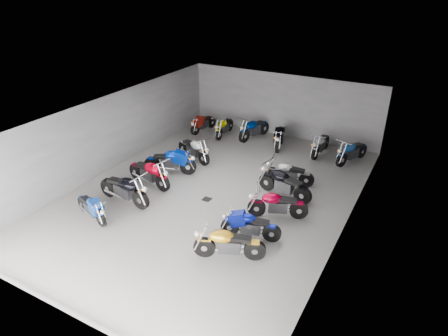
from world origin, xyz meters
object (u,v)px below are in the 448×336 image
Objects in this scene: motorcycle_right_c at (250,225)px; motorcycle_back_a at (203,123)px; drain_grate at (207,199)px; motorcycle_left_c at (124,189)px; motorcycle_right_f at (289,173)px; motorcycle_back_b at (224,126)px; motorcycle_back_c at (254,129)px; motorcycle_back_d at (280,136)px; motorcycle_right_e at (284,184)px; motorcycle_left_d at (149,173)px; motorcycle_right_b at (228,243)px; motorcycle_left_b at (92,207)px; motorcycle_back_e at (321,144)px; motorcycle_right_d at (277,204)px; motorcycle_left_f at (194,149)px; motorcycle_back_f at (352,152)px; motorcycle_left_e at (170,162)px.

motorcycle_right_c is 1.01× the size of motorcycle_back_a.
motorcycle_left_c is at bearing -146.93° from drain_grate.
motorcycle_back_b is (-4.80, 3.32, 0.01)m from motorcycle_right_f.
motorcycle_back_c is 1.59m from motorcycle_back_d.
motorcycle_right_e reaches higher than motorcycle_back_c.
motorcycle_right_e is 7.62m from motorcycle_back_a.
motorcycle_left_d is 5.49m from motorcycle_right_b.
motorcycle_back_e is at bearing 167.07° from motorcycle_left_b.
motorcycle_right_d is 2.55m from motorcycle_right_f.
motorcycle_left_f is 4.35m from motorcycle_back_d.
motorcycle_back_d is (1.56, -0.33, 0.02)m from motorcycle_back_c.
motorcycle_left_f reaches higher than motorcycle_left_b.
motorcycle_back_b is 6.55m from motorcycle_back_f.
motorcycle_back_c reaches higher than motorcycle_right_c.
motorcycle_left_b is 5.77m from motorcycle_left_f.
motorcycle_back_f is (1.55, 4.29, -0.03)m from motorcycle_right_e.
motorcycle_left_e is (0.12, 1.27, -0.00)m from motorcycle_left_d.
drain_grate is 0.13× the size of motorcycle_left_c.
motorcycle_left_f reaches higher than motorcycle_back_e.
motorcycle_back_c is at bearing -178.76° from motorcycle_left_f.
motorcycle_right_d is (5.57, 3.19, 0.06)m from motorcycle_left_b.
motorcycle_back_d reaches higher than drain_grate.
motorcycle_left_e is at bearing 89.74° from motorcycle_back_c.
motorcycle_back_e is (0.19, 8.69, -0.01)m from motorcycle_right_b.
motorcycle_right_d is at bearing -32.26° from motorcycle_right_b.
motorcycle_right_c is at bearing 174.06° from motorcycle_right_f.
motorcycle_back_a is at bearing -166.60° from motorcycle_left_c.
motorcycle_right_b is at bearing 30.65° from motorcycle_left_e.
motorcycle_right_e is (4.76, -1.10, 0.03)m from motorcycle_left_f.
motorcycle_left_e is 1.08× the size of motorcycle_right_f.
motorcycle_back_d reaches higher than motorcycle_left_f.
motorcycle_back_a is at bearing 122.70° from drain_grate.
motorcycle_right_d is at bearing 99.63° from motorcycle_back_f.
motorcycle_back_a is (-1.36, 4.83, -0.08)m from motorcycle_left_e.
motorcycle_left_c reaches higher than motorcycle_left_d.
motorcycle_back_d is at bearing 4.04° from motorcycle_back_e.
motorcycle_left_d is at bearing 39.93° from motorcycle_right_b.
motorcycle_left_e reaches higher than motorcycle_back_e.
motorcycle_back_c is 5.04m from motorcycle_back_f.
motorcycle_back_d reaches higher than motorcycle_left_e.
drain_grate is at bearing 154.48° from motorcycle_left_b.
motorcycle_right_b reaches higher than motorcycle_right_c.
motorcycle_right_b is 8.80m from motorcycle_back_d.
motorcycle_right_b is at bearing 112.17° from motorcycle_left_b.
motorcycle_left_b is 9.03m from motorcycle_back_a.
motorcycle_left_c is 4.96m from motorcycle_right_b.
motorcycle_right_e reaches higher than motorcycle_back_b.
motorcycle_right_b is at bearing 133.89° from motorcycle_back_a.
motorcycle_right_b is 0.94× the size of motorcycle_back_c.
motorcycle_back_f reaches higher than motorcycle_back_a.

